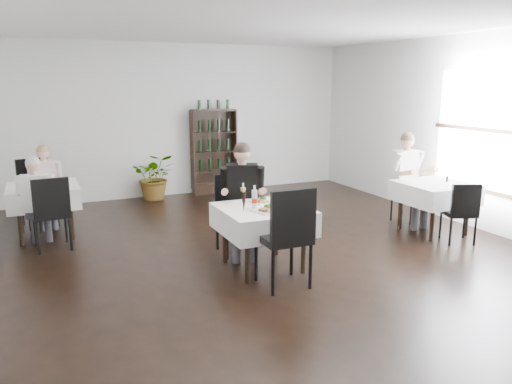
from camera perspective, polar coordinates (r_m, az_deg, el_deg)
room_shell at (r=6.03m, az=3.44°, el=5.26°), size 9.00×9.00×9.00m
window_right at (r=8.23m, az=25.57°, el=5.99°), size 0.06×2.30×1.85m
wine_shelf at (r=10.28m, az=-4.82°, el=4.56°), size 0.90×0.28×1.75m
main_table at (r=6.07m, az=0.82°, el=-3.14°), size 1.03×1.03×0.77m
left_table at (r=7.97m, az=-23.11°, el=-0.38°), size 0.98×0.98×0.77m
right_table at (r=8.00m, az=19.73°, el=-0.06°), size 0.98×0.98×0.77m
potted_tree at (r=9.89m, az=-11.46°, el=1.74°), size 0.97×0.89×0.91m
main_chair_far at (r=6.71m, az=-2.48°, el=-1.83°), size 0.50×0.50×1.05m
main_chair_near at (r=5.48m, az=3.57°, el=-4.50°), size 0.53×0.54×1.15m
left_chair_far at (r=8.68m, az=-23.83°, el=0.46°), size 0.59×0.59×1.07m
left_chair_near at (r=7.26m, az=-22.38°, el=-1.79°), size 0.50×0.51×1.03m
right_chair_far at (r=8.59m, az=16.50°, el=0.20°), size 0.52×0.52×0.88m
right_chair_near at (r=7.59m, az=22.43°, el=-1.80°), size 0.53×0.53×0.89m
diner_main at (r=6.47m, az=-1.54°, el=0.11°), size 0.64×0.68×1.50m
diner_left_far at (r=8.51m, az=-22.95°, el=1.30°), size 0.50×0.50×1.30m
diner_left_near at (r=7.41m, az=-23.81°, el=-0.31°), size 0.51×0.52×1.30m
diner_right_far at (r=8.25m, az=17.05°, el=2.20°), size 0.58×0.58×1.49m
plate_far at (r=6.27m, az=0.67°, el=-1.06°), size 0.29×0.29×0.07m
plate_near at (r=5.83m, az=1.25°, el=-2.08°), size 0.34×0.34×0.09m
pilsner_dark at (r=5.83m, az=-1.41°, el=-1.08°), size 0.07×0.07×0.29m
pilsner_lager at (r=6.05m, az=-1.47°, el=-0.57°), size 0.07×0.07×0.29m
coke_bottle at (r=5.97m, az=-0.17°, el=-0.82°), size 0.07×0.07×0.28m
napkin_cutlery at (r=5.96m, az=3.34°, el=-1.90°), size 0.25×0.23×0.02m
pepper_mill at (r=8.10m, az=21.01°, el=1.41°), size 0.04×0.04×0.09m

